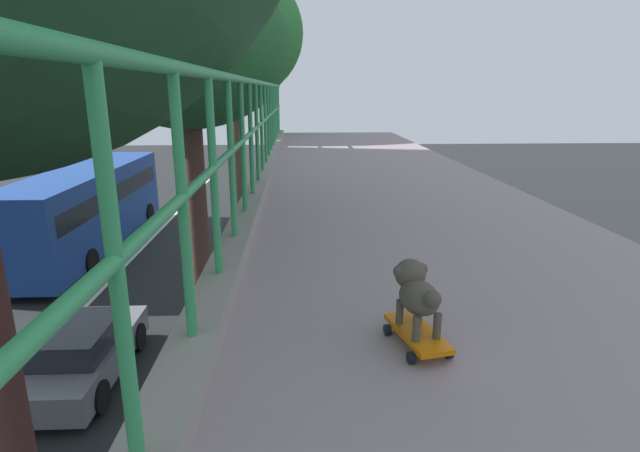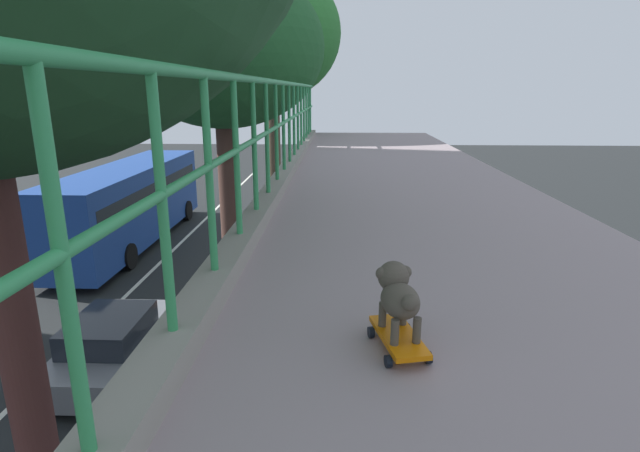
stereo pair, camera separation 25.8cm
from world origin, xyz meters
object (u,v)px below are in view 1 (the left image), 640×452
at_px(city_bus, 88,204).
at_px(small_dog, 416,290).
at_px(car_grey_fifth, 80,353).
at_px(toy_skateboard, 417,334).

bearing_deg(city_bus, small_dog, -63.17).
height_order(car_grey_fifth, small_dog, small_dog).
height_order(car_grey_fifth, city_bus, city_bus).
relative_size(city_bus, toy_skateboard, 26.34).
bearing_deg(city_bus, car_grey_fifth, -69.93).
xyz_separation_m(car_grey_fifth, small_dog, (5.43, -8.04, 4.80)).
bearing_deg(small_dog, car_grey_fifth, 124.04).
distance_m(city_bus, small_dog, 20.24).
distance_m(city_bus, toy_skateboard, 20.23).
height_order(toy_skateboard, small_dog, small_dog).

